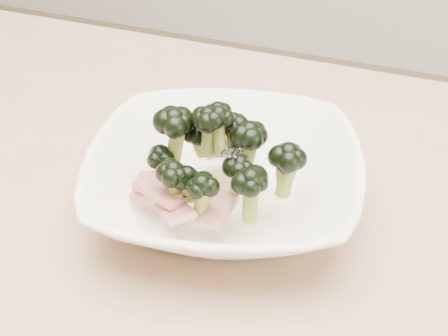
# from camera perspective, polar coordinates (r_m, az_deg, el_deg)

# --- Properties ---
(dining_table) EXTENTS (1.20, 0.80, 0.75)m
(dining_table) POSITION_cam_1_polar(r_m,az_deg,el_deg) (0.70, -2.26, -10.84)
(dining_table) COLOR tan
(dining_table) RESTS_ON ground
(broccoli_dish) EXTENTS (0.34, 0.34, 0.12)m
(broccoli_dish) POSITION_cam_1_polar(r_m,az_deg,el_deg) (0.63, -0.04, -0.89)
(broccoli_dish) COLOR white
(broccoli_dish) RESTS_ON dining_table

